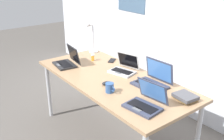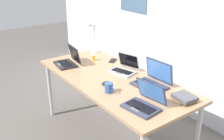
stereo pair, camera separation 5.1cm
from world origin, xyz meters
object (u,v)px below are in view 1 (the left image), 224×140
object	(u,v)px
laptop_back_right	(67,61)
cell_phone	(112,61)
laptop_front_left	(145,102)
coffee_mug	(110,88)
pill_bottle	(93,57)
laptop_by_keyboard	(124,68)
laptop_front_right	(153,81)
computer_mouse	(107,83)
desk_lamp	(91,38)
book_stack	(185,97)

from	to	relation	value
laptop_back_right	cell_phone	bearing A→B (deg)	66.93
laptop_front_left	coffee_mug	xyz separation A→B (m)	(-0.38, -0.07, 0.00)
laptop_front_left	laptop_back_right	world-z (taller)	laptop_back_right
laptop_back_right	pill_bottle	bearing A→B (deg)	79.66
laptop_by_keyboard	laptop_front_left	bearing A→B (deg)	-26.50
laptop_front_right	pill_bottle	world-z (taller)	laptop_front_right
laptop_by_keyboard	coffee_mug	size ratio (longest dim) A/B	2.79
laptop_front_left	cell_phone	xyz separation A→B (m)	(-1.01, 0.44, -0.04)
laptop_front_right	pill_bottle	size ratio (longest dim) A/B	4.14
laptop_back_right	laptop_by_keyboard	size ratio (longest dim) A/B	0.99
computer_mouse	desk_lamp	bearing A→B (deg)	167.89
pill_bottle	coffee_mug	world-z (taller)	coffee_mug
cell_phone	coffee_mug	world-z (taller)	coffee_mug
computer_mouse	coffee_mug	world-z (taller)	coffee_mug
desk_lamp	pill_bottle	bearing A→B (deg)	-30.27
computer_mouse	book_stack	bearing A→B (deg)	41.67
cell_phone	laptop_front_left	bearing A→B (deg)	-59.81
computer_mouse	cell_phone	xyz separation A→B (m)	(-0.49, 0.44, -0.01)
laptop_front_left	coffee_mug	distance (m)	0.39
desk_lamp	coffee_mug	distance (m)	1.17
laptop_back_right	cell_phone	world-z (taller)	laptop_back_right
laptop_by_keyboard	book_stack	bearing A→B (deg)	1.33
laptop_back_right	coffee_mug	distance (m)	0.84
laptop_front_left	pill_bottle	distance (m)	1.19
cell_phone	coffee_mug	xyz separation A→B (m)	(0.63, -0.51, 0.04)
laptop_front_left	laptop_back_right	distance (m)	1.22
computer_mouse	cell_phone	bearing A→B (deg)	151.05
desk_lamp	laptop_front_left	world-z (taller)	desk_lamp
laptop_front_right	book_stack	xyz separation A→B (m)	(0.37, 0.01, -0.02)
pill_bottle	cell_phone	bearing A→B (deg)	49.26
pill_bottle	book_stack	distance (m)	1.28
book_stack	coffee_mug	size ratio (longest dim) A/B	1.81
laptop_front_left	laptop_by_keyboard	xyz separation A→B (m)	(-0.67, 0.33, -0.00)
cell_phone	book_stack	size ratio (longest dim) A/B	0.66
laptop_back_right	cell_phone	distance (m)	0.53
book_stack	laptop_by_keyboard	bearing A→B (deg)	-178.67
computer_mouse	pill_bottle	distance (m)	0.69
desk_lamp	computer_mouse	size ratio (longest dim) A/B	4.17
pill_bottle	laptop_by_keyboard	bearing A→B (deg)	7.83
laptop_back_right	laptop_by_keyboard	world-z (taller)	laptop_back_right
laptop_front_right	computer_mouse	xyz separation A→B (m)	(-0.27, -0.34, -0.03)
laptop_front_left	computer_mouse	xyz separation A→B (m)	(-0.52, -0.00, -0.03)
book_stack	coffee_mug	distance (m)	0.66
laptop_front_left	laptop_front_right	world-z (taller)	laptop_front_right
pill_bottle	laptop_front_right	bearing A→B (deg)	4.68
laptop_front_right	coffee_mug	bearing A→B (deg)	-107.74
laptop_back_right	laptop_front_right	size ratio (longest dim) A/B	0.95
desk_lamp	coffee_mug	xyz separation A→B (m)	(1.05, -0.49, -0.15)
laptop_front_right	cell_phone	world-z (taller)	laptop_front_right
laptop_front_left	cell_phone	size ratio (longest dim) A/B	2.28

